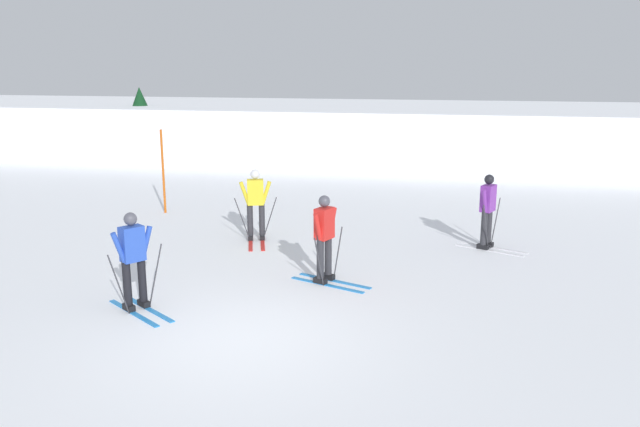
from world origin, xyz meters
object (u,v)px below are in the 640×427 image
(skier_blue, at_px, (133,258))
(trail_marker_pole, at_px, (163,172))
(conifer_far_left, at_px, (141,115))
(skier_red, at_px, (325,236))
(skier_purple, at_px, (488,209))
(skier_yellow, at_px, (256,203))

(skier_blue, bearing_deg, trail_marker_pole, 111.40)
(trail_marker_pole, bearing_deg, conifer_far_left, 120.08)
(trail_marker_pole, distance_m, conifer_far_left, 10.98)
(skier_red, xyz_separation_m, skier_purple, (3.14, 3.02, 0.00))
(skier_red, distance_m, trail_marker_pole, 7.38)
(skier_purple, distance_m, skier_yellow, 5.35)
(skier_yellow, xyz_separation_m, conifer_far_left, (-8.88, 11.71, 1.00))
(skier_red, xyz_separation_m, skier_yellow, (-2.19, 2.60, 0.00))
(skier_purple, distance_m, trail_marker_pole, 8.91)
(skier_red, relative_size, skier_purple, 1.00)
(skier_blue, bearing_deg, skier_purple, 39.98)
(skier_red, bearing_deg, skier_purple, 43.83)
(skier_blue, distance_m, skier_red, 3.54)
(trail_marker_pole, height_order, conifer_far_left, conifer_far_left)
(skier_purple, height_order, skier_yellow, same)
(skier_red, height_order, conifer_far_left, conifer_far_left)
(skier_red, relative_size, conifer_far_left, 0.55)
(skier_yellow, bearing_deg, conifer_far_left, 127.17)
(trail_marker_pole, bearing_deg, skier_purple, -11.74)
(skier_red, bearing_deg, skier_blue, -144.77)
(skier_blue, xyz_separation_m, skier_yellow, (0.70, 4.64, -0.00))
(skier_blue, bearing_deg, conifer_far_left, 116.59)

